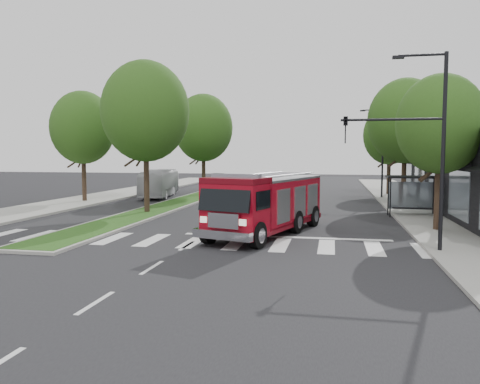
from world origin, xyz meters
name	(u,v)px	position (x,y,z in m)	size (l,w,h in m)	color
ground	(210,231)	(0.00, 0.00, 0.00)	(140.00, 140.00, 0.00)	black
sidewalk_right	(427,212)	(12.50, 10.00, 0.07)	(5.00, 80.00, 0.15)	gray
sidewalk_left	(66,204)	(-14.50, 10.00, 0.07)	(5.00, 80.00, 0.15)	gray
median	(198,197)	(-6.00, 18.00, 0.08)	(3.00, 50.00, 0.15)	gray
bus_shelter	(412,185)	(11.20, 8.15, 2.04)	(3.20, 1.60, 2.61)	black
tree_right_near	(440,124)	(11.50, 2.00, 5.51)	(4.40, 4.40, 8.05)	black
tree_right_mid	(405,121)	(11.50, 14.00, 6.49)	(5.60, 5.60, 9.72)	black
tree_right_far	(390,135)	(11.50, 24.00, 5.84)	(5.00, 5.00, 8.73)	black
tree_median_near	(145,111)	(-6.00, 6.00, 6.81)	(5.80, 5.80, 10.16)	black
tree_median_far	(203,128)	(-6.00, 20.00, 6.49)	(5.60, 5.60, 9.72)	black
tree_left_mid	(83,128)	(-14.00, 12.00, 6.16)	(5.20, 5.20, 9.16)	black
streetlight_right_near	(420,138)	(9.61, -3.50, 4.67)	(4.08, 0.22, 8.00)	black
streetlight_right_far	(381,149)	(10.35, 20.00, 4.48)	(2.11, 0.20, 8.00)	black
fire_engine	(267,204)	(2.99, -0.26, 1.51)	(5.23, 9.49, 3.16)	#5A040D
city_bus	(160,183)	(-9.73, 18.04, 1.28)	(2.15, 9.21, 2.56)	#BABABE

